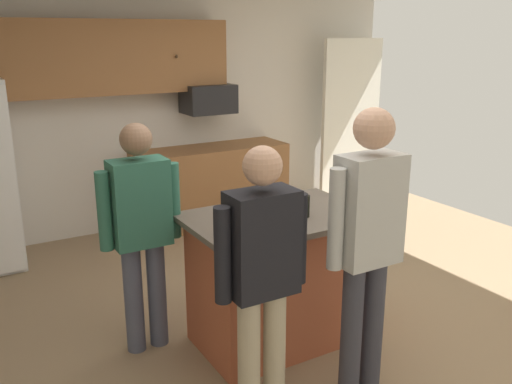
{
  "coord_description": "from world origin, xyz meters",
  "views": [
    {
      "loc": [
        -2.1,
        -3.18,
        2.17
      ],
      "look_at": [
        -0.15,
        0.16,
        1.05
      ],
      "focal_mm": 38.76,
      "sensor_mm": 36.0,
      "label": 1
    }
  ],
  "objects_px": {
    "glass_pilsner": "(228,223)",
    "mug_ceramic_white": "(236,218)",
    "person_guest_by_door": "(368,235)",
    "glass_dark_ale": "(305,206)",
    "tumbler_amber": "(255,206)",
    "glass_short_whisky": "(348,205)",
    "microwave_over_range": "(208,99)",
    "person_guest_left": "(262,269)",
    "person_elder_center": "(141,224)",
    "kitchen_island": "(277,278)"
  },
  "relations": [
    {
      "from": "glass_short_whisky",
      "to": "microwave_over_range",
      "type": "bearing_deg",
      "value": 83.22
    },
    {
      "from": "glass_short_whisky",
      "to": "mug_ceramic_white",
      "type": "xyz_separation_m",
      "value": [
        -0.75,
        0.22,
        -0.03
      ]
    },
    {
      "from": "glass_short_whisky",
      "to": "glass_pilsner",
      "type": "bearing_deg",
      "value": 173.6
    },
    {
      "from": "glass_pilsner",
      "to": "mug_ceramic_white",
      "type": "bearing_deg",
      "value": 43.32
    },
    {
      "from": "glass_short_whisky",
      "to": "person_guest_left",
      "type": "bearing_deg",
      "value": -156.69
    },
    {
      "from": "person_guest_left",
      "to": "tumbler_amber",
      "type": "height_order",
      "value": "person_guest_left"
    },
    {
      "from": "mug_ceramic_white",
      "to": "tumbler_amber",
      "type": "distance_m",
      "value": 0.19
    },
    {
      "from": "person_elder_center",
      "to": "glass_pilsner",
      "type": "distance_m",
      "value": 0.67
    },
    {
      "from": "person_elder_center",
      "to": "person_guest_left",
      "type": "relative_size",
      "value": 1.0
    },
    {
      "from": "person_elder_center",
      "to": "glass_dark_ale",
      "type": "xyz_separation_m",
      "value": [
        0.98,
        -0.51,
        0.11
      ]
    },
    {
      "from": "mug_ceramic_white",
      "to": "tumbler_amber",
      "type": "height_order",
      "value": "tumbler_amber"
    },
    {
      "from": "microwave_over_range",
      "to": "glass_short_whisky",
      "type": "relative_size",
      "value": 3.57
    },
    {
      "from": "kitchen_island",
      "to": "person_guest_by_door",
      "type": "bearing_deg",
      "value": -79.99
    },
    {
      "from": "glass_dark_ale",
      "to": "person_elder_center",
      "type": "bearing_deg",
      "value": 152.55
    },
    {
      "from": "kitchen_island",
      "to": "glass_short_whisky",
      "type": "bearing_deg",
      "value": -32.48
    },
    {
      "from": "person_elder_center",
      "to": "glass_dark_ale",
      "type": "bearing_deg",
      "value": -3.01
    },
    {
      "from": "person_elder_center",
      "to": "person_guest_by_door",
      "type": "bearing_deg",
      "value": -24.96
    },
    {
      "from": "glass_short_whisky",
      "to": "tumbler_amber",
      "type": "relative_size",
      "value": 0.94
    },
    {
      "from": "microwave_over_range",
      "to": "glass_pilsner",
      "type": "height_order",
      "value": "microwave_over_range"
    },
    {
      "from": "tumbler_amber",
      "to": "microwave_over_range",
      "type": "bearing_deg",
      "value": 70.75
    },
    {
      "from": "microwave_over_range",
      "to": "kitchen_island",
      "type": "distance_m",
      "value": 2.91
    },
    {
      "from": "person_elder_center",
      "to": "microwave_over_range",
      "type": "bearing_deg",
      "value": 79.24
    },
    {
      "from": "microwave_over_range",
      "to": "person_guest_left",
      "type": "bearing_deg",
      "value": -110.98
    },
    {
      "from": "microwave_over_range",
      "to": "glass_dark_ale",
      "type": "height_order",
      "value": "microwave_over_range"
    },
    {
      "from": "microwave_over_range",
      "to": "glass_pilsner",
      "type": "distance_m",
      "value": 3.08
    },
    {
      "from": "microwave_over_range",
      "to": "person_elder_center",
      "type": "height_order",
      "value": "person_elder_center"
    },
    {
      "from": "glass_short_whisky",
      "to": "mug_ceramic_white",
      "type": "relative_size",
      "value": 1.28
    },
    {
      "from": "kitchen_island",
      "to": "glass_dark_ale",
      "type": "distance_m",
      "value": 0.58
    },
    {
      "from": "person_guest_left",
      "to": "person_guest_by_door",
      "type": "height_order",
      "value": "person_guest_by_door"
    },
    {
      "from": "person_guest_by_door",
      "to": "glass_short_whisky",
      "type": "height_order",
      "value": "person_guest_by_door"
    },
    {
      "from": "person_guest_left",
      "to": "glass_dark_ale",
      "type": "relative_size",
      "value": 10.71
    },
    {
      "from": "kitchen_island",
      "to": "glass_short_whisky",
      "type": "distance_m",
      "value": 0.73
    },
    {
      "from": "person_guest_left",
      "to": "person_guest_by_door",
      "type": "bearing_deg",
      "value": -60.99
    },
    {
      "from": "glass_dark_ale",
      "to": "tumbler_amber",
      "type": "distance_m",
      "value": 0.34
    },
    {
      "from": "person_guest_by_door",
      "to": "glass_short_whisky",
      "type": "relative_size",
      "value": 11.32
    },
    {
      "from": "person_guest_by_door",
      "to": "tumbler_amber",
      "type": "xyz_separation_m",
      "value": [
        -0.3,
        0.78,
        0.01
      ]
    },
    {
      "from": "person_guest_left",
      "to": "glass_short_whisky",
      "type": "bearing_deg",
      "value": -28.23
    },
    {
      "from": "person_guest_by_door",
      "to": "microwave_over_range",
      "type": "bearing_deg",
      "value": -20.2
    },
    {
      "from": "glass_pilsner",
      "to": "tumbler_amber",
      "type": "bearing_deg",
      "value": 30.4
    },
    {
      "from": "microwave_over_range",
      "to": "person_elder_center",
      "type": "xyz_separation_m",
      "value": [
        -1.59,
        -2.26,
        -0.52
      ]
    },
    {
      "from": "glass_dark_ale",
      "to": "tumbler_amber",
      "type": "relative_size",
      "value": 0.9
    },
    {
      "from": "person_guest_by_door",
      "to": "person_guest_left",
      "type": "bearing_deg",
      "value": 70.53
    },
    {
      "from": "person_elder_center",
      "to": "person_guest_left",
      "type": "distance_m",
      "value": 1.09
    },
    {
      "from": "microwave_over_range",
      "to": "glass_short_whisky",
      "type": "distance_m",
      "value": 2.95
    },
    {
      "from": "microwave_over_range",
      "to": "person_guest_by_door",
      "type": "height_order",
      "value": "person_guest_by_door"
    },
    {
      "from": "kitchen_island",
      "to": "glass_short_whisky",
      "type": "relative_size",
      "value": 8.03
    },
    {
      "from": "kitchen_island",
      "to": "glass_dark_ale",
      "type": "height_order",
      "value": "glass_dark_ale"
    },
    {
      "from": "person_guest_by_door",
      "to": "glass_dark_ale",
      "type": "relative_size",
      "value": 11.82
    },
    {
      "from": "person_elder_center",
      "to": "glass_pilsner",
      "type": "xyz_separation_m",
      "value": [
        0.38,
        -0.54,
        0.11
      ]
    },
    {
      "from": "person_guest_by_door",
      "to": "mug_ceramic_white",
      "type": "xyz_separation_m",
      "value": [
        -0.48,
        0.72,
        -0.03
      ]
    }
  ]
}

